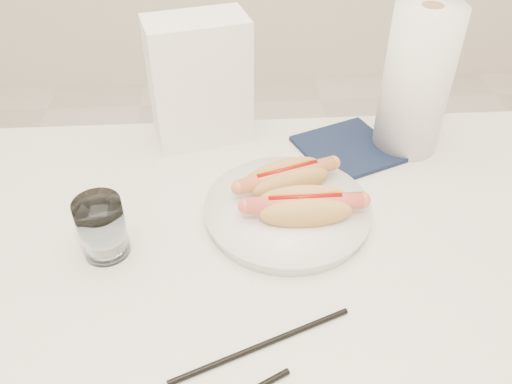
{
  "coord_description": "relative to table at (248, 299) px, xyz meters",
  "views": [
    {
      "loc": [
        -0.02,
        -0.49,
        1.3
      ],
      "look_at": [
        0.02,
        0.09,
        0.82
      ],
      "focal_mm": 36.72,
      "sensor_mm": 36.0,
      "label": 1
    }
  ],
  "objects": [
    {
      "name": "table",
      "position": [
        0.0,
        0.0,
        0.0
      ],
      "size": [
        1.2,
        0.8,
        0.75
      ],
      "color": "silver",
      "rests_on": "ground"
    },
    {
      "name": "plate",
      "position": [
        0.07,
        0.11,
        0.07
      ],
      "size": [
        0.27,
        0.27,
        0.02
      ],
      "primitive_type": "cylinder",
      "rotation": [
        0.0,
        0.0,
        -0.1
      ],
      "color": "white",
      "rests_on": "table"
    },
    {
      "name": "hotdog_left",
      "position": [
        0.07,
        0.16,
        0.1
      ],
      "size": [
        0.16,
        0.1,
        0.04
      ],
      "rotation": [
        0.0,
        0.0,
        0.33
      ],
      "color": "tan",
      "rests_on": "plate"
    },
    {
      "name": "hotdog_right",
      "position": [
        0.09,
        0.08,
        0.1
      ],
      "size": [
        0.17,
        0.07,
        0.05
      ],
      "rotation": [
        0.0,
        0.0,
        0.01
      ],
      "color": "#DCA656",
      "rests_on": "plate"
    },
    {
      "name": "water_glass",
      "position": [
        -0.2,
        0.05,
        0.11
      ],
      "size": [
        0.07,
        0.07,
        0.09
      ],
      "primitive_type": "cylinder",
      "color": "silver",
      "rests_on": "table"
    },
    {
      "name": "chopstick_far",
      "position": [
        0.01,
        -0.12,
        0.06
      ],
      "size": [
        0.23,
        0.1,
        0.01
      ],
      "primitive_type": "cylinder",
      "rotation": [
        0.0,
        1.57,
        0.38
      ],
      "color": "black",
      "rests_on": "table"
    },
    {
      "name": "napkin_box",
      "position": [
        -0.07,
        0.35,
        0.17
      ],
      "size": [
        0.19,
        0.13,
        0.23
      ],
      "primitive_type": "cube",
      "rotation": [
        0.0,
        0.0,
        0.25
      ],
      "color": "white",
      "rests_on": "table"
    },
    {
      "name": "navy_napkin",
      "position": [
        0.2,
        0.28,
        0.06
      ],
      "size": [
        0.2,
        0.2,
        0.01
      ],
      "primitive_type": "cube",
      "rotation": [
        0.0,
        0.0,
        0.39
      ],
      "color": "#111A35",
      "rests_on": "table"
    },
    {
      "name": "paper_towel_roll",
      "position": [
        0.3,
        0.3,
        0.19
      ],
      "size": [
        0.14,
        0.14,
        0.26
      ],
      "primitive_type": "cylinder",
      "rotation": [
        0.0,
        0.0,
        0.25
      ],
      "color": "white",
      "rests_on": "table"
    }
  ]
}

